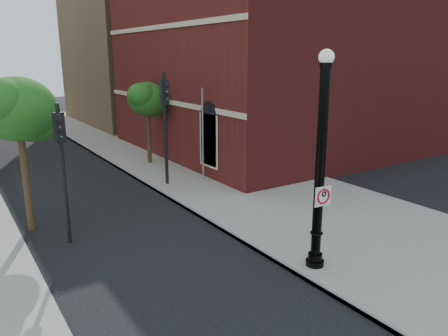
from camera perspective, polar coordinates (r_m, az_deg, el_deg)
ground at (r=12.04m, az=0.27°, el=-15.37°), size 120.00×120.00×0.00m
sidewalk_right at (r=22.88m, az=-1.01°, el=-0.54°), size 8.00×60.00×0.12m
curb_edge at (r=21.12m, az=-10.12°, el=-2.03°), size 0.10×60.00×0.14m
brick_wall_building at (r=31.45m, az=10.94°, el=14.73°), size 22.30×16.30×12.50m
bg_building_tan_b at (r=44.41m, az=-4.01°, el=15.76°), size 22.00×14.00×14.00m
lamppost at (r=12.21m, az=12.40°, el=-0.80°), size 0.52×0.52×6.16m
no_parking_sign at (r=12.28m, az=12.82°, el=-3.59°), size 0.56×0.08×0.56m
traffic_signal_left at (r=14.57m, az=-20.47°, el=2.09°), size 0.33×0.39×4.59m
traffic_signal_right at (r=20.13m, az=-7.71°, el=7.39°), size 0.38×0.45×5.26m
utility_pole at (r=20.92m, az=-2.79°, el=4.21°), size 0.09×0.09×4.52m
street_tree_a at (r=16.10m, az=-25.23°, el=6.78°), size 2.96×2.68×5.34m
street_tree_c at (r=24.57m, az=-9.95°, el=8.74°), size 2.55×2.31×4.60m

